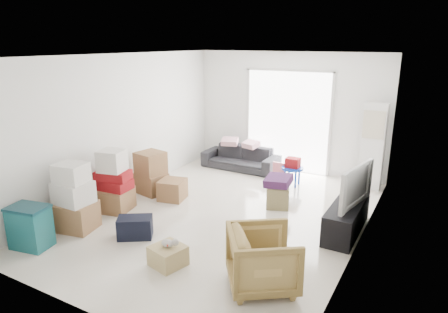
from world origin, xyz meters
name	(u,v)px	position (x,y,z in m)	size (l,w,h in m)	color
room_shell	(223,140)	(0.00, 0.00, 1.35)	(4.98, 6.48, 3.18)	white
sliding_door	(287,117)	(0.00, 2.98, 1.24)	(2.10, 0.04, 2.33)	white
ac_tower	(373,147)	(1.95, 2.65, 0.88)	(0.45, 0.30, 1.75)	silver
tv_console	(347,217)	(2.00, 0.41, 0.24)	(0.43, 1.44, 0.48)	black
television	(348,199)	(2.00, 0.41, 0.55)	(1.10, 0.63, 0.14)	black
sofa	(241,154)	(-0.94, 2.50, 0.35)	(1.80, 0.53, 0.71)	#26262B
pillow_left	(230,135)	(-1.26, 2.54, 0.77)	(0.41, 0.33, 0.13)	#C891A1
pillow_right	(251,138)	(-0.70, 2.54, 0.77)	(0.38, 0.30, 0.13)	#C891A1
armchair	(263,256)	(1.45, -1.59, 0.41)	(0.80, 0.75, 0.82)	tan
storage_bins	(30,227)	(-1.90, -2.35, 0.32)	(0.62, 0.49, 0.64)	#15565B
box_stack_a	(74,200)	(-1.80, -1.62, 0.49)	(0.69, 0.61, 1.10)	olive
box_stack_b	(114,184)	(-1.80, -0.75, 0.48)	(0.65, 0.65, 1.11)	olive
box_stack_c	(151,173)	(-1.77, 0.23, 0.41)	(0.64, 0.56, 0.84)	olive
loose_box	(172,190)	(-1.21, 0.16, 0.19)	(0.46, 0.46, 0.38)	olive
duffel_bag	(135,227)	(-0.78, -1.38, 0.16)	(0.52, 0.31, 0.33)	black
ottoman	(278,196)	(0.68, 0.80, 0.20)	(0.40, 0.40, 0.40)	#9A8759
blanket	(278,183)	(0.68, 0.80, 0.47)	(0.44, 0.44, 0.14)	#4C2257
kids_table	(293,166)	(0.52, 2.02, 0.42)	(0.46, 0.46, 0.59)	#0A35AE
toy_walker	(278,178)	(0.21, 1.98, 0.12)	(0.35, 0.32, 0.44)	silver
wood_crate	(168,256)	(0.14, -1.77, 0.14)	(0.41, 0.41, 0.27)	tan
plush_bunny	(170,243)	(0.17, -1.76, 0.33)	(0.25, 0.14, 0.12)	#B2ADA8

